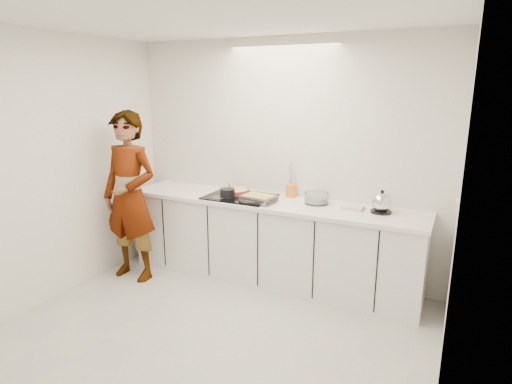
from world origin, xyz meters
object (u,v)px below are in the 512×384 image
at_px(baking_dish, 259,198).
at_px(utensil_crock, 291,191).
at_px(saucepan, 227,193).
at_px(kettle, 382,203).
at_px(tart_dish, 237,191).
at_px(hob, 240,197).
at_px(mixing_bowl, 316,199).
at_px(cook, 130,197).

relative_size(baking_dish, utensil_crock, 2.64).
bearing_deg(saucepan, baking_dish, -2.39).
relative_size(baking_dish, kettle, 1.62).
bearing_deg(utensil_crock, tart_dish, -163.30).
relative_size(saucepan, baking_dish, 0.53).
relative_size(saucepan, kettle, 0.86).
distance_m(hob, utensil_crock, 0.56).
height_order(saucepan, mixing_bowl, saucepan).
height_order(tart_dish, baking_dish, baking_dish).
xyz_separation_m(hob, utensil_crock, (0.49, 0.26, 0.06)).
relative_size(hob, tart_dish, 1.98).
bearing_deg(utensil_crock, hob, -152.07).
xyz_separation_m(tart_dish, kettle, (1.58, 0.00, 0.05)).
distance_m(saucepan, utensil_crock, 0.69).
relative_size(saucepan, utensil_crock, 1.40).
distance_m(hob, tart_dish, 0.13).
xyz_separation_m(mixing_bowl, kettle, (0.66, -0.04, 0.04)).
height_order(tart_dish, kettle, kettle).
distance_m(hob, saucepan, 0.15).
bearing_deg(hob, tart_dish, 135.21).
relative_size(hob, mixing_bowl, 2.24).
relative_size(kettle, utensil_crock, 1.62).
height_order(saucepan, cook, cook).
height_order(baking_dish, mixing_bowl, mixing_bowl).
height_order(hob, utensil_crock, utensil_crock).
bearing_deg(utensil_crock, saucepan, -149.96).
bearing_deg(kettle, hob, -176.58).
height_order(hob, kettle, kettle).
height_order(saucepan, kettle, kettle).
bearing_deg(cook, utensil_crock, 27.30).
distance_m(kettle, utensil_crock, 1.01).
relative_size(hob, kettle, 3.21).
bearing_deg(tart_dish, hob, -44.79).
distance_m(tart_dish, saucepan, 0.17).
distance_m(saucepan, baking_dish, 0.38).
bearing_deg(kettle, tart_dish, -179.92).
height_order(tart_dish, saucepan, saucepan).
bearing_deg(mixing_bowl, tart_dish, -177.46).
xyz_separation_m(hob, cook, (-1.05, -0.56, 0.01)).
relative_size(tart_dish, utensil_crock, 2.63).
distance_m(hob, baking_dish, 0.30).
xyz_separation_m(kettle, cook, (-2.54, -0.65, -0.08)).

